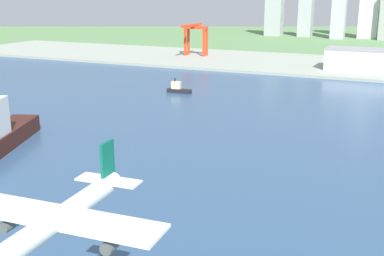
{
  "coord_description": "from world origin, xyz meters",
  "views": [
    {
      "loc": [
        69.24,
        20.78,
        67.75
      ],
      "look_at": [
        5.5,
        160.77,
        24.84
      ],
      "focal_mm": 45.63,
      "sensor_mm": 36.0,
      "label": 1
    }
  ],
  "objects_px": {
    "port_crane_red": "(195,32)",
    "tugboat_small": "(178,89)",
    "airplane_landing": "(57,220)",
    "warehouse_main": "(362,59)"
  },
  "relations": [
    {
      "from": "port_crane_red",
      "to": "tugboat_small",
      "type": "bearing_deg",
      "value": -69.47
    },
    {
      "from": "airplane_landing",
      "to": "tugboat_small",
      "type": "bearing_deg",
      "value": 112.25
    },
    {
      "from": "tugboat_small",
      "to": "warehouse_main",
      "type": "bearing_deg",
      "value": 54.06
    },
    {
      "from": "airplane_landing",
      "to": "tugboat_small",
      "type": "xyz_separation_m",
      "value": [
        -101.34,
        247.67,
        -32.07
      ]
    },
    {
      "from": "warehouse_main",
      "to": "port_crane_red",
      "type": "bearing_deg",
      "value": 170.43
    },
    {
      "from": "tugboat_small",
      "to": "warehouse_main",
      "type": "relative_size",
      "value": 0.29
    },
    {
      "from": "airplane_landing",
      "to": "port_crane_red",
      "type": "relative_size",
      "value": 0.81
    },
    {
      "from": "tugboat_small",
      "to": "airplane_landing",
      "type": "bearing_deg",
      "value": -67.75
    },
    {
      "from": "warehouse_main",
      "to": "tugboat_small",
      "type": "bearing_deg",
      "value": -125.94
    },
    {
      "from": "port_crane_red",
      "to": "warehouse_main",
      "type": "bearing_deg",
      "value": -9.57
    }
  ]
}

